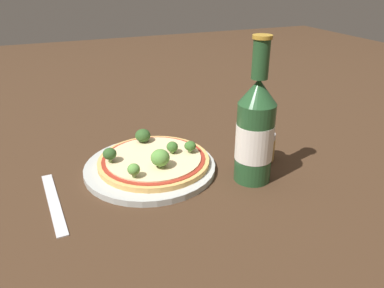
{
  "coord_description": "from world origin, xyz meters",
  "views": [
    {
      "loc": [
        -0.18,
        -0.62,
        0.36
      ],
      "look_at": [
        0.06,
        -0.03,
        0.06
      ],
      "focal_mm": 35.0,
      "sensor_mm": 36.0,
      "label": 1
    }
  ],
  "objects_px": {
    "pizza": "(154,160)",
    "beer_bottle": "(255,131)",
    "fork": "(54,202)",
    "pepper_shaker": "(266,147)"
  },
  "relations": [
    {
      "from": "pizza",
      "to": "fork",
      "type": "bearing_deg",
      "value": -165.64
    },
    {
      "from": "pizza",
      "to": "beer_bottle",
      "type": "distance_m",
      "value": 0.21
    },
    {
      "from": "pizza",
      "to": "pepper_shaker",
      "type": "height_order",
      "value": "pepper_shaker"
    },
    {
      "from": "pizza",
      "to": "beer_bottle",
      "type": "height_order",
      "value": "beer_bottle"
    },
    {
      "from": "pepper_shaker",
      "to": "pizza",
      "type": "bearing_deg",
      "value": 167.53
    },
    {
      "from": "pizza",
      "to": "pepper_shaker",
      "type": "xyz_separation_m",
      "value": [
        0.22,
        -0.05,
        0.01
      ]
    },
    {
      "from": "pizza",
      "to": "fork",
      "type": "height_order",
      "value": "pizza"
    },
    {
      "from": "beer_bottle",
      "to": "pepper_shaker",
      "type": "relative_size",
      "value": 4.54
    },
    {
      "from": "pepper_shaker",
      "to": "fork",
      "type": "height_order",
      "value": "pepper_shaker"
    },
    {
      "from": "pizza",
      "to": "fork",
      "type": "xyz_separation_m",
      "value": [
        -0.19,
        -0.05,
        -0.02
      ]
    }
  ]
}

